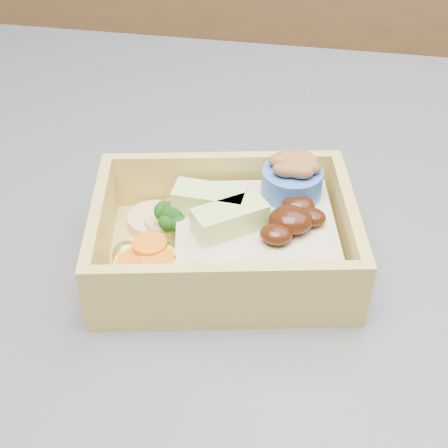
# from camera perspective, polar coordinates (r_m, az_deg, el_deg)

# --- Properties ---
(bento_box) EXTENTS (0.20, 0.17, 0.07)m
(bento_box) POSITION_cam_1_polar(r_m,az_deg,el_deg) (0.44, 0.77, -0.97)
(bento_box) COLOR #D1B756
(bento_box) RESTS_ON island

